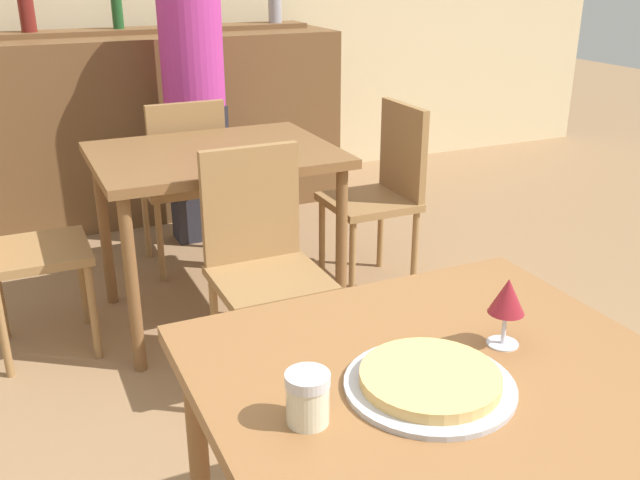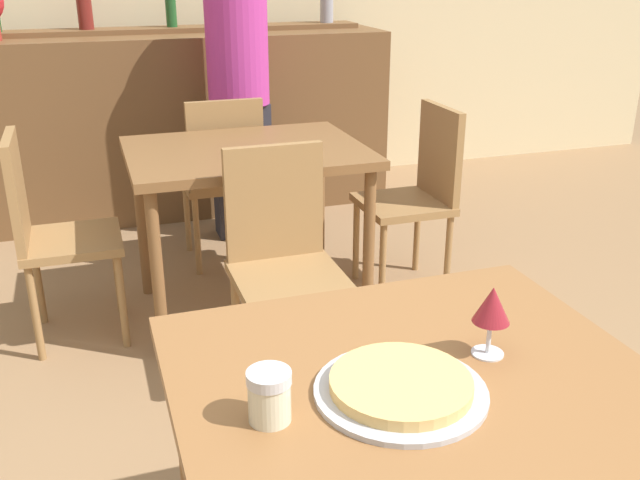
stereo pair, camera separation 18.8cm
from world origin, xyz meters
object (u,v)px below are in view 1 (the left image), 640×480
Objects in this scene: chair_far_side_front at (261,253)px; chair_far_side_right at (384,184)px; pizza_tray at (430,381)px; cheese_shaker at (308,398)px; chair_far_side_back at (185,175)px; chair_far_side_left at (12,237)px; wine_glass at (507,298)px; person_standing at (194,87)px.

chair_far_side_front and chair_far_side_right have the same top height.
cheese_shaker is at bearing 179.83° from pizza_tray.
chair_far_side_front is at bearing 90.00° from chair_far_side_back.
pizza_tray is (-0.96, -1.88, 0.25)m from chair_far_side_right.
pizza_tray is at bearing -159.10° from chair_far_side_left.
wine_glass is (0.12, -1.24, 0.35)m from chair_far_side_front.
chair_far_side_right is at bearing 33.83° from chair_far_side_front.
pizza_tray is at bearing -27.08° from chair_far_side_right.
chair_far_side_front is 1.12m from chair_far_side_back.
person_standing is (1.03, 0.99, 0.36)m from chair_far_side_left.
chair_far_side_right is 2.12m from pizza_tray.
chair_far_side_back is at bearing -113.91° from person_standing.
chair_far_side_back is 2.49m from cheese_shaker.
chair_far_side_back and chair_far_side_right have the same top height.
chair_far_side_front is 1.00× the size of chair_far_side_left.
chair_far_side_right reaches higher than pizza_tray.
cheese_shaker is 0.64× the size of wine_glass.
cheese_shaker is (-0.38, -1.32, 0.28)m from chair_far_side_front.
person_standing reaches higher than chair_far_side_right.
cheese_shaker is at bearing 81.04° from chair_far_side_back.
cheese_shaker is at bearing -166.41° from chair_far_side_left.
chair_far_side_front is at bearing -56.17° from chair_far_side_right.
chair_far_side_front is 0.55× the size of person_standing.
chair_far_side_front and chair_far_side_back have the same top height.
chair_far_side_left is at bearing 110.90° from pizza_tray.
chair_far_side_left is 1.95m from cheese_shaker.
chair_far_side_front is at bearing 95.51° from wine_glass.
person_standing reaches higher than chair_far_side_back.
pizza_tray is 2.15× the size of wine_glass.
pizza_tray is 0.27m from wine_glass.
wine_glass reaches higher than cheese_shaker.
cheese_shaker is at bearing -106.31° from chair_far_side_front.
wine_glass is at bearing 92.89° from chair_far_side_back.
person_standing is (0.31, 2.87, 0.12)m from pizza_tray.
chair_far_side_left is 1.68m from chair_far_side_right.
wine_glass reaches higher than chair_far_side_back.
chair_far_side_front is at bearing 73.69° from cheese_shaker.
pizza_tray is at bearing -0.17° from cheese_shaker.
chair_far_side_back reaches higher than cheese_shaker.
person_standing is at bearing 83.82° from pizza_tray.
chair_far_side_left reaches higher than cheese_shaker.
chair_far_side_left is at bearing 33.83° from chair_far_side_back.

